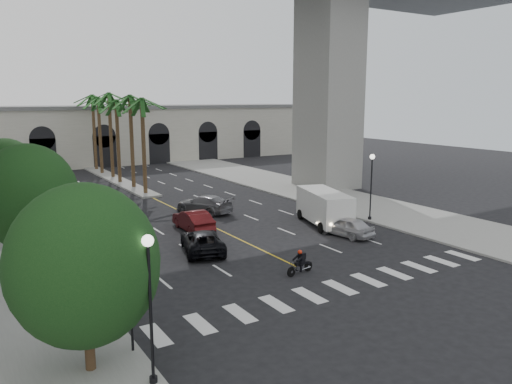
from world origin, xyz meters
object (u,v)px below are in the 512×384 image
object	(u,v)px
car_c	(202,241)
lamp_post_left_near	(150,297)
lamp_post_left_far	(43,194)
lamp_post_right	(371,181)
car_a	(346,226)
cargo_van	(324,206)
pedestrian_b	(32,285)
car_d	(204,204)
car_e	(103,213)
traffic_signal_far	(102,263)
motorcycle_rider	(301,263)
car_b	(193,220)
traffic_signal_near	(130,292)

from	to	relation	value
car_c	lamp_post_left_near	bearing A→B (deg)	74.77
lamp_post_left_far	lamp_post_right	xyz separation A→B (m)	(22.80, -8.00, 0.00)
lamp_post_left_near	car_c	world-z (taller)	lamp_post_left_near
car_a	car_c	distance (m)	10.47
cargo_van	pedestrian_b	bearing A→B (deg)	-151.13
car_d	cargo_van	distance (m)	10.56
car_c	car_e	world-z (taller)	car_c
lamp_post_left_far	car_e	size ratio (longest dim) A/B	1.34
car_e	pedestrian_b	world-z (taller)	pedestrian_b
lamp_post_left_near	pedestrian_b	size ratio (longest dim) A/B	2.91
lamp_post_right	car_d	world-z (taller)	lamp_post_right
car_e	cargo_van	bearing A→B (deg)	150.25
traffic_signal_far	motorcycle_rider	size ratio (longest dim) A/B	1.90
car_b	lamp_post_left_near	bearing A→B (deg)	64.18
car_a	car_d	bearing A→B (deg)	-76.63
cargo_van	motorcycle_rider	bearing A→B (deg)	-119.68
lamp_post_left_far	pedestrian_b	xyz separation A→B (m)	(-2.47, -11.76, -2.15)
car_e	cargo_van	world-z (taller)	cargo_van
car_c	car_d	bearing A→B (deg)	-99.69
lamp_post_left_far	car_a	xyz separation A→B (m)	(18.26, -10.28, -2.52)
traffic_signal_near	car_d	size ratio (longest dim) A/B	0.70
lamp_post_left_near	motorcycle_rider	bearing A→B (deg)	29.78
traffic_signal_far	car_a	world-z (taller)	traffic_signal_far
motorcycle_rider	car_d	distance (m)	16.49
traffic_signal_near	traffic_signal_far	size ratio (longest dim) A/B	1.00
lamp_post_right	cargo_van	world-z (taller)	lamp_post_right
cargo_van	car_e	bearing A→B (deg)	160.56
car_a	traffic_signal_near	bearing A→B (deg)	13.45
motorcycle_rider	car_e	size ratio (longest dim) A/B	0.48
traffic_signal_near	car_d	world-z (taller)	traffic_signal_near
lamp_post_left_near	motorcycle_rider	xyz separation A→B (m)	(10.90, 6.24, -2.59)
traffic_signal_near	car_b	xyz separation A→B (m)	(9.58, 15.30, -1.74)
traffic_signal_near	lamp_post_left_far	bearing A→B (deg)	90.31
motorcycle_rider	car_e	distance (m)	18.96
car_d	cargo_van	world-z (taller)	cargo_van
lamp_post_right	car_c	distance (m)	15.02
traffic_signal_far	car_c	xyz separation A→B (m)	(7.89, 6.26, -1.80)
car_b	motorcycle_rider	bearing A→B (deg)	98.74
lamp_post_left_far	motorcycle_rider	world-z (taller)	lamp_post_left_far
lamp_post_left_near	pedestrian_b	xyz separation A→B (m)	(-2.47, 9.24, -2.15)
lamp_post_right	car_c	size ratio (longest dim) A/B	1.05
lamp_post_left_far	car_b	distance (m)	10.48
car_b	car_c	xyz separation A→B (m)	(-1.69, -5.04, -0.07)
motorcycle_rider	car_a	size ratio (longest dim) A/B	0.47
lamp_post_left_far	traffic_signal_far	bearing A→B (deg)	-89.60
lamp_post_left_near	car_c	size ratio (longest dim) A/B	1.05
motorcycle_rider	car_c	world-z (taller)	car_c
lamp_post_left_near	car_d	size ratio (longest dim) A/B	1.02
car_c	pedestrian_b	xyz separation A→B (m)	(-10.46, -3.52, 0.36)
car_d	cargo_van	size ratio (longest dim) A/B	0.80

